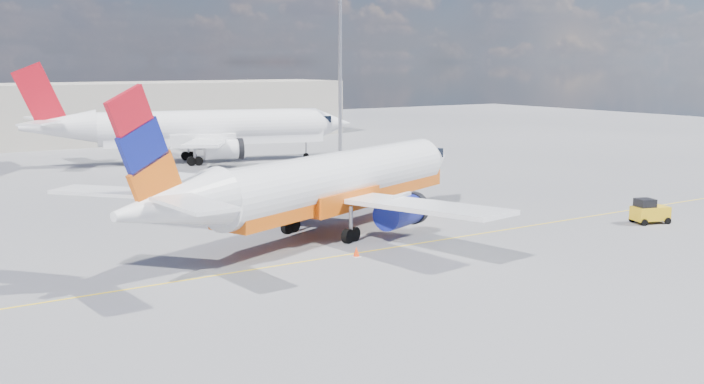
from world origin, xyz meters
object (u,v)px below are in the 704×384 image
second_jet (200,129)px  gse_tug (649,212)px  main_jet (328,183)px  traffic_cone (356,252)px

second_jet → gse_tug: size_ratio=13.50×
main_jet → traffic_cone: (-1.69, -5.75, -3.01)m
main_jet → traffic_cone: size_ratio=55.41×
second_jet → main_jet: bearing=-86.4°
gse_tug → traffic_cone: bearing=-171.7°
gse_tug → traffic_cone: (-21.75, 3.07, -0.52)m
main_jet → gse_tug: size_ratio=12.09×
gse_tug → main_jet: bearing=172.6°
gse_tug → traffic_cone: gse_tug is taller
main_jet → second_jet: 39.21m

